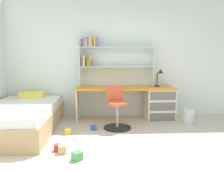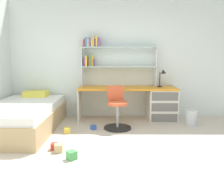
{
  "view_description": "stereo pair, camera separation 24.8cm",
  "coord_description": "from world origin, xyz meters",
  "px_view_note": "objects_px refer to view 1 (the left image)",
  "views": [
    {
      "loc": [
        -0.45,
        -2.71,
        1.35
      ],
      "look_at": [
        -0.23,
        1.48,
        0.83
      ],
      "focal_mm": 36.6,
      "sensor_mm": 36.0,
      "label": 1
    },
    {
      "loc": [
        -0.2,
        -2.72,
        1.35
      ],
      "look_at": [
        -0.23,
        1.48,
        0.83
      ],
      "focal_mm": 36.6,
      "sensor_mm": 36.0,
      "label": 2
    }
  ],
  "objects_px": {
    "waste_bin": "(189,116)",
    "toy_block_natural_3": "(62,149)",
    "toy_block_blue_2": "(93,128)",
    "bookshelf_hutch": "(105,56)",
    "desk": "(151,101)",
    "desk_lamp": "(160,75)",
    "swivel_chair": "(117,112)",
    "toy_block_red_4": "(57,148)",
    "toy_block_green_1": "(77,156)",
    "toy_block_yellow_0": "(68,131)",
    "bed_platform": "(21,118)"
  },
  "relations": [
    {
      "from": "bookshelf_hutch",
      "to": "waste_bin",
      "type": "xyz_separation_m",
      "value": [
        1.71,
        -0.58,
        -1.23
      ]
    },
    {
      "from": "bookshelf_hutch",
      "to": "toy_block_green_1",
      "type": "bearing_deg",
      "value": -100.78
    },
    {
      "from": "waste_bin",
      "to": "toy_block_natural_3",
      "type": "xyz_separation_m",
      "value": [
        -2.35,
        -1.34,
        -0.09
      ]
    },
    {
      "from": "desk_lamp",
      "to": "waste_bin",
      "type": "relative_size",
      "value": 1.27
    },
    {
      "from": "swivel_chair",
      "to": "toy_block_yellow_0",
      "type": "height_order",
      "value": "swivel_chair"
    },
    {
      "from": "desk",
      "to": "toy_block_natural_3",
      "type": "distance_m",
      "value": 2.42
    },
    {
      "from": "bed_platform",
      "to": "toy_block_red_4",
      "type": "height_order",
      "value": "bed_platform"
    },
    {
      "from": "toy_block_red_4",
      "to": "toy_block_natural_3",
      "type": "bearing_deg",
      "value": -45.33
    },
    {
      "from": "toy_block_yellow_0",
      "to": "toy_block_blue_2",
      "type": "bearing_deg",
      "value": 23.79
    },
    {
      "from": "desk",
      "to": "bookshelf_hutch",
      "type": "relative_size",
      "value": 1.28
    },
    {
      "from": "bookshelf_hutch",
      "to": "waste_bin",
      "type": "height_order",
      "value": "bookshelf_hutch"
    },
    {
      "from": "bed_platform",
      "to": "toy_block_green_1",
      "type": "relative_size",
      "value": 18.21
    },
    {
      "from": "desk_lamp",
      "to": "waste_bin",
      "type": "xyz_separation_m",
      "value": [
        0.5,
        -0.42,
        -0.82
      ]
    },
    {
      "from": "toy_block_red_4",
      "to": "toy_block_blue_2",
      "type": "bearing_deg",
      "value": 62.13
    },
    {
      "from": "toy_block_green_1",
      "to": "toy_block_natural_3",
      "type": "relative_size",
      "value": 1.01
    },
    {
      "from": "toy_block_green_1",
      "to": "toy_block_natural_3",
      "type": "xyz_separation_m",
      "value": [
        -0.23,
        0.24,
        -0.0
      ]
    },
    {
      "from": "desk_lamp",
      "to": "swivel_chair",
      "type": "relative_size",
      "value": 0.48
    },
    {
      "from": "desk",
      "to": "toy_block_yellow_0",
      "type": "height_order",
      "value": "desk"
    },
    {
      "from": "toy_block_yellow_0",
      "to": "toy_block_red_4",
      "type": "bearing_deg",
      "value": -93.53
    },
    {
      "from": "desk_lamp",
      "to": "swivel_chair",
      "type": "xyz_separation_m",
      "value": [
        -1.0,
        -0.64,
        -0.65
      ]
    },
    {
      "from": "toy_block_green_1",
      "to": "toy_block_blue_2",
      "type": "distance_m",
      "value": 1.28
    },
    {
      "from": "desk_lamp",
      "to": "waste_bin",
      "type": "height_order",
      "value": "desk_lamp"
    },
    {
      "from": "swivel_chair",
      "to": "toy_block_green_1",
      "type": "distance_m",
      "value": 1.53
    },
    {
      "from": "toy_block_yellow_0",
      "to": "bed_platform",
      "type": "bearing_deg",
      "value": 168.56
    },
    {
      "from": "waste_bin",
      "to": "toy_block_red_4",
      "type": "distance_m",
      "value": 2.75
    },
    {
      "from": "toy_block_blue_2",
      "to": "bookshelf_hutch",
      "type": "bearing_deg",
      "value": 75.47
    },
    {
      "from": "bookshelf_hutch",
      "to": "toy_block_yellow_0",
      "type": "xyz_separation_m",
      "value": [
        -0.68,
        -1.09,
        -1.33
      ]
    },
    {
      "from": "bookshelf_hutch",
      "to": "toy_block_yellow_0",
      "type": "bearing_deg",
      "value": -122.0
    },
    {
      "from": "toy_block_red_4",
      "to": "desk",
      "type": "bearing_deg",
      "value": 43.65
    },
    {
      "from": "toy_block_natural_3",
      "to": "bookshelf_hutch",
      "type": "bearing_deg",
      "value": 71.5
    },
    {
      "from": "bookshelf_hutch",
      "to": "toy_block_green_1",
      "type": "height_order",
      "value": "bookshelf_hutch"
    },
    {
      "from": "bookshelf_hutch",
      "to": "desk_lamp",
      "type": "height_order",
      "value": "bookshelf_hutch"
    },
    {
      "from": "desk_lamp",
      "to": "toy_block_blue_2",
      "type": "xyz_separation_m",
      "value": [
        -1.45,
        -0.74,
        -0.93
      ]
    },
    {
      "from": "waste_bin",
      "to": "toy_block_green_1",
      "type": "height_order",
      "value": "waste_bin"
    },
    {
      "from": "bookshelf_hutch",
      "to": "desk_lamp",
      "type": "xyz_separation_m",
      "value": [
        1.21,
        -0.16,
        -0.42
      ]
    },
    {
      "from": "waste_bin",
      "to": "toy_block_blue_2",
      "type": "bearing_deg",
      "value": -170.78
    },
    {
      "from": "waste_bin",
      "to": "toy_block_natural_3",
      "type": "bearing_deg",
      "value": -150.31
    },
    {
      "from": "swivel_chair",
      "to": "bookshelf_hutch",
      "type": "bearing_deg",
      "value": 105.37
    },
    {
      "from": "toy_block_blue_2",
      "to": "toy_block_red_4",
      "type": "height_order",
      "value": "toy_block_red_4"
    },
    {
      "from": "toy_block_green_1",
      "to": "toy_block_natural_3",
      "type": "distance_m",
      "value": 0.33
    },
    {
      "from": "toy_block_yellow_0",
      "to": "desk",
      "type": "bearing_deg",
      "value": 28.38
    },
    {
      "from": "toy_block_red_4",
      "to": "waste_bin",
      "type": "bearing_deg",
      "value": 27.23
    },
    {
      "from": "toy_block_natural_3",
      "to": "toy_block_red_4",
      "type": "xyz_separation_m",
      "value": [
        -0.09,
        0.09,
        -0.01
      ]
    },
    {
      "from": "toy_block_green_1",
      "to": "swivel_chair",
      "type": "bearing_deg",
      "value": 65.34
    },
    {
      "from": "bed_platform",
      "to": "toy_block_blue_2",
      "type": "distance_m",
      "value": 1.34
    },
    {
      "from": "desk_lamp",
      "to": "swivel_chair",
      "type": "height_order",
      "value": "desk_lamp"
    },
    {
      "from": "desk_lamp",
      "to": "toy_block_green_1",
      "type": "bearing_deg",
      "value": -129.04
    },
    {
      "from": "waste_bin",
      "to": "toy_block_yellow_0",
      "type": "bearing_deg",
      "value": -167.88
    },
    {
      "from": "desk",
      "to": "toy_block_green_1",
      "type": "distance_m",
      "value": 2.45
    },
    {
      "from": "desk",
      "to": "waste_bin",
      "type": "height_order",
      "value": "desk"
    }
  ]
}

